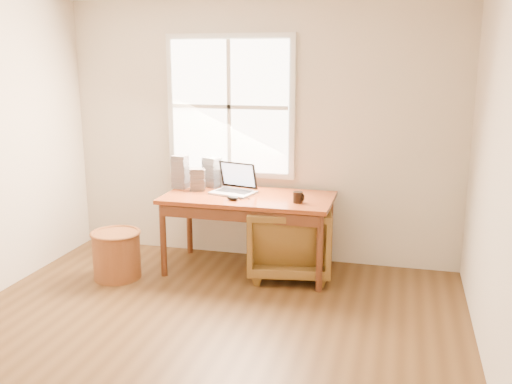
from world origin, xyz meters
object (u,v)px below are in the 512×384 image
Objects in this scene: laptop at (233,180)px; cd_stack_a at (212,172)px; armchair at (290,239)px; coffee_mug at (298,197)px; desk at (248,198)px; wicker_stool at (117,255)px.

cd_stack_a is at bearing 153.98° from laptop.
armchair is 0.48m from coffee_mug.
laptop is (-0.16, 0.03, 0.15)m from desk.
wicker_stool is at bearing -136.89° from laptop.
desk is 15.96× the size of coffee_mug.
coffee_mug is at bearing 12.20° from wicker_stool.
laptop is 0.40m from cd_stack_a.
wicker_stool is 1.25m from cd_stack_a.
laptop is at bearing 28.21° from wicker_stool.
wicker_stool is at bearing 7.98° from armchair.
coffee_mug is at bearing -24.17° from cd_stack_a.
desk is at bearing 23.40° from wicker_stool.
desk is 3.64× the size of wicker_stool.
desk is 0.53m from coffee_mug.
coffee_mug is (0.09, -0.14, 0.45)m from armchair.
cd_stack_a reaches higher than laptop.
armchair is 2.55× the size of cd_stack_a.
laptop is 1.22× the size of cd_stack_a.
coffee_mug is at bearing -15.57° from desk.
wicker_stool is (-1.56, -0.50, -0.13)m from armchair.
laptop reaches higher than coffee_mug.
coffee_mug reaches higher than wicker_stool.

